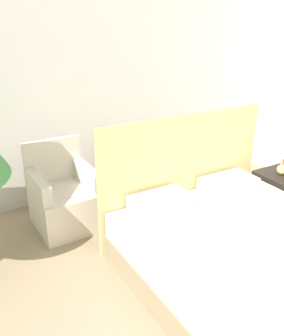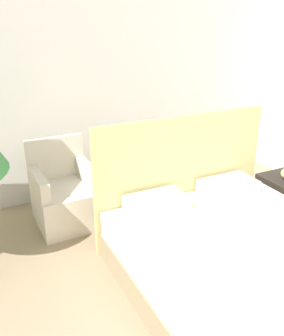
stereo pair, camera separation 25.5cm
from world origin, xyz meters
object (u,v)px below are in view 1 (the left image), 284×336
Objects in this scene: armchair_near_window_left at (65,201)px; nightstand at (279,193)px; bed at (243,252)px; armchair_near_window_right at (144,182)px.

nightstand is (2.27, -0.99, -0.04)m from armchair_near_window_left.
bed reaches higher than armchair_near_window_right.
bed is at bearing -86.74° from armchair_near_window_right.
armchair_near_window_right is at bearing 91.12° from bed.
armchair_near_window_left is 1.01m from armchair_near_window_right.
armchair_near_window_left is 1.00× the size of armchair_near_window_right.
bed is 1.41m from nightstand.
bed reaches higher than nightstand.
armchair_near_window_left and armchair_near_window_right have the same top height.
bed is 1.97m from armchair_near_window_left.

